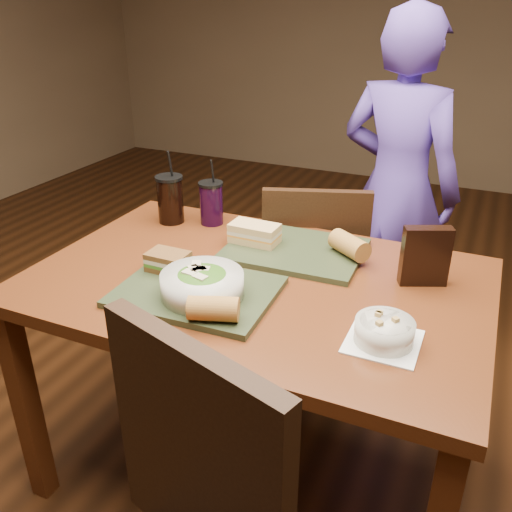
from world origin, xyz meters
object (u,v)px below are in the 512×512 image
Objects in this scene: diner at (397,190)px; tray_far at (295,250)px; dining_table at (256,305)px; cup_cola at (170,199)px; chair_far at (320,279)px; sandwich_near at (168,261)px; tray_near at (197,292)px; cup_berry at (211,203)px; sandwich_far at (254,233)px; salad_bowl at (202,283)px; soup_bowl at (384,331)px; baguette_near at (213,308)px; baguette_far at (349,245)px; chip_bag at (425,256)px.

diner is 3.52× the size of tray_far.
cup_cola is (-0.45, 0.27, 0.18)m from dining_table.
chair_far is at bearing 91.35° from tray_far.
tray_far is at bearing 78.02° from dining_table.
tray_far is 3.56× the size of sandwich_near.
tray_near is 0.52m from cup_berry.
sandwich_far is (0.02, 0.35, 0.04)m from tray_near.
salad_bowl is (0.03, -0.02, 0.05)m from tray_near.
soup_bowl is at bearing -23.12° from dining_table.
soup_bowl is at bearing -36.31° from sandwich_far.
soup_bowl is 0.65m from sandwich_near.
soup_bowl is 0.87m from cup_berry.
baguette_near is at bearing 95.34° from diner.
tray_far is at bearing 46.37° from sandwich_near.
diner is 0.78m from baguette_far.
dining_table is 11.02× the size of sandwich_near.
dining_table is at bearing -101.98° from tray_far.
tray_near is 0.06m from salad_bowl.
soup_bowl is at bearing -2.04° from tray_near.
tray_near is (-0.14, -0.69, 0.27)m from chair_far.
baguette_far is 0.67m from cup_cola.
sandwich_near is 0.69× the size of chip_bag.
cup_berry is 0.77m from chip_bag.
baguette_far is 0.55× the size of cup_berry.
tray_near is 0.35m from sandwich_far.
baguette_near is (-0.40, -0.10, 0.02)m from soup_bowl.
sandwich_far is 0.54m from chip_bag.
chip_bag reaches higher than sandwich_far.
baguette_near reaches higher than tray_near.
chip_bag is (0.76, -0.16, 0.01)m from cup_berry.
dining_table is at bearing 67.12° from salad_bowl.
baguette_near is at bearing -88.41° from dining_table.
diner is 11.35× the size of baguette_far.
diner reaches higher than tray_near.
chair_far is 0.86m from baguette_near.
dining_table is at bearing 156.88° from soup_bowl.
cup_berry is (-0.53, 0.10, 0.03)m from baguette_far.
chair_far is 2.10× the size of tray_far.
chair_far is at bearing 86.19° from dining_table.
baguette_near is at bearing -112.62° from baguette_far.
salad_bowl is at bearing 90.74° from diner.
soup_bowl is 1.07× the size of sandwich_far.
chair_far is 0.43m from tray_far.
chip_bag is (0.90, -0.11, -0.00)m from cup_cola.
sandwich_far is (0.15, 0.28, 0.00)m from sandwich_near.
chip_bag is at bearing 29.82° from tray_near.
tray_far is at bearing 67.22° from tray_near.
sandwich_far is (-0.31, -0.80, 0.06)m from diner.
diner is at bearing 76.03° from salad_bowl.
baguette_far is (0.18, -0.31, 0.31)m from chair_far.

